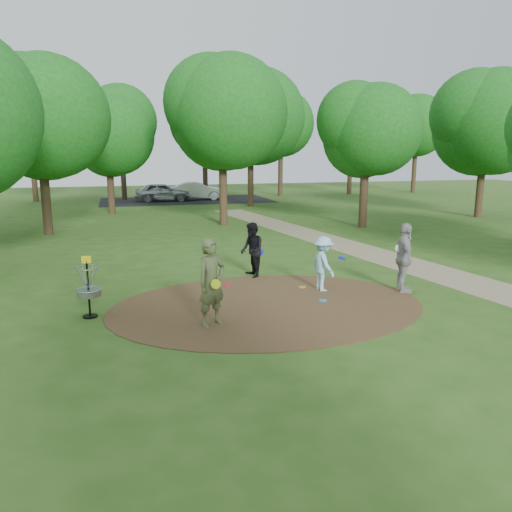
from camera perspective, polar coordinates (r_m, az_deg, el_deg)
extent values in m
plane|color=#2D5119|center=(13.27, 1.41, -5.68)|extent=(100.00, 100.00, 0.00)
cylinder|color=#47301C|center=(13.26, 1.41, -5.64)|extent=(8.40, 8.40, 0.02)
cube|color=#8C7A5B|center=(17.86, 19.77, -1.77)|extent=(7.55, 39.89, 0.01)
cube|color=black|center=(42.66, -7.96, 6.35)|extent=(14.00, 8.00, 0.01)
imported|color=#4D5833|center=(11.56, -5.10, -3.07)|extent=(0.90, 0.80, 2.06)
cylinder|color=#CDE519|center=(11.22, -4.62, -3.21)|extent=(0.22, 0.09, 0.22)
imported|color=#98D3E3|center=(14.59, 7.66, -0.89)|extent=(0.73, 1.11, 1.61)
cylinder|color=#0B17C7|center=(14.81, 9.78, -0.24)|extent=(0.31, 0.30, 0.08)
imported|color=black|center=(16.06, -0.46, 0.69)|extent=(0.73, 0.90, 1.78)
cylinder|color=#0C1ACC|center=(16.20, 0.52, 0.43)|extent=(0.23, 0.12, 0.22)
imported|color=#98989B|center=(14.90, 16.59, -0.21)|extent=(0.80, 1.27, 2.02)
cylinder|color=white|center=(14.80, 15.98, 0.86)|extent=(0.22, 0.07, 0.22)
cylinder|color=#18ADC2|center=(13.82, -4.49, -4.87)|extent=(0.22, 0.22, 0.02)
cylinder|color=#0D8FE5|center=(13.73, 7.65, -5.05)|extent=(0.22, 0.22, 0.02)
cylinder|color=red|center=(15.13, -3.31, -3.37)|extent=(0.22, 0.22, 0.02)
imported|color=#A1A2A8|center=(41.87, -10.66, 7.20)|extent=(4.56, 2.01, 1.53)
imported|color=#B4B6BC|center=(42.65, -6.71, 7.39)|extent=(4.73, 2.11, 1.51)
cylinder|color=orange|center=(14.99, 5.30, -3.55)|extent=(0.22, 0.22, 0.02)
cylinder|color=black|center=(12.85, -18.60, -3.76)|extent=(0.05, 0.05, 1.35)
cylinder|color=black|center=(13.03, -18.41, -6.54)|extent=(0.36, 0.36, 0.04)
cylinder|color=gray|center=(12.86, -18.58, -4.00)|extent=(0.60, 0.60, 0.16)
torus|color=gray|center=(12.84, -18.61, -3.66)|extent=(0.63, 0.63, 0.03)
torus|color=gray|center=(12.71, -18.77, -1.26)|extent=(0.58, 0.58, 0.02)
cube|color=yellow|center=(12.67, -18.83, -0.38)|extent=(0.22, 0.02, 0.18)
cylinder|color=#332316|center=(26.37, -22.91, 6.36)|extent=(0.44, 0.44, 3.80)
sphere|color=#165015|center=(26.33, -23.54, 13.91)|extent=(5.76, 5.76, 5.76)
cylinder|color=#332316|center=(27.75, -3.78, 7.87)|extent=(0.44, 0.44, 4.18)
sphere|color=#165015|center=(27.75, -3.89, 15.64)|extent=(6.07, 6.07, 6.07)
cylinder|color=#332316|center=(27.34, 12.21, 6.98)|extent=(0.44, 0.44, 3.61)
sphere|color=#165015|center=(27.26, 12.50, 13.47)|extent=(4.70, 4.70, 4.70)
cylinder|color=#332316|center=(34.16, -16.26, 7.53)|extent=(0.44, 0.44, 3.42)
sphere|color=#165015|center=(34.10, -16.57, 12.73)|extent=(5.06, 5.06, 5.06)
cylinder|color=#332316|center=(37.42, -0.62, 9.06)|extent=(0.44, 0.44, 4.37)
sphere|color=#165015|center=(37.45, -0.63, 15.34)|extent=(6.96, 6.96, 6.96)
cylinder|color=#332316|center=(34.02, 24.25, 7.27)|extent=(0.44, 0.44, 3.80)
sphere|color=#165015|center=(33.99, 24.78, 13.36)|extent=(6.28, 6.28, 6.28)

